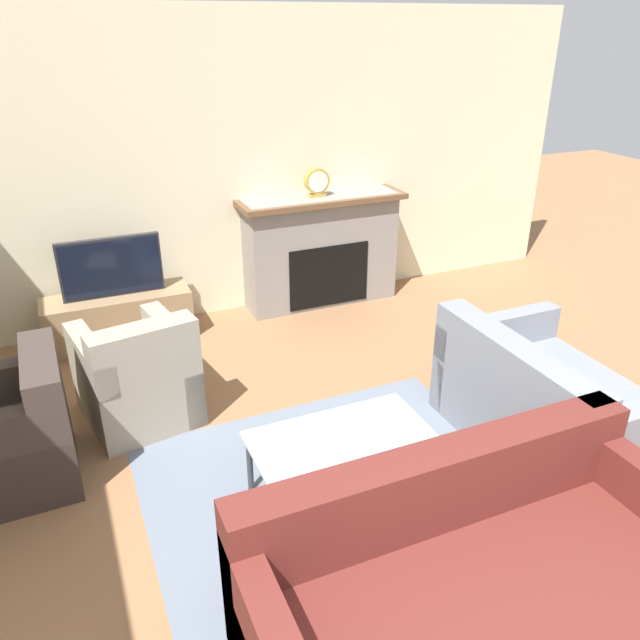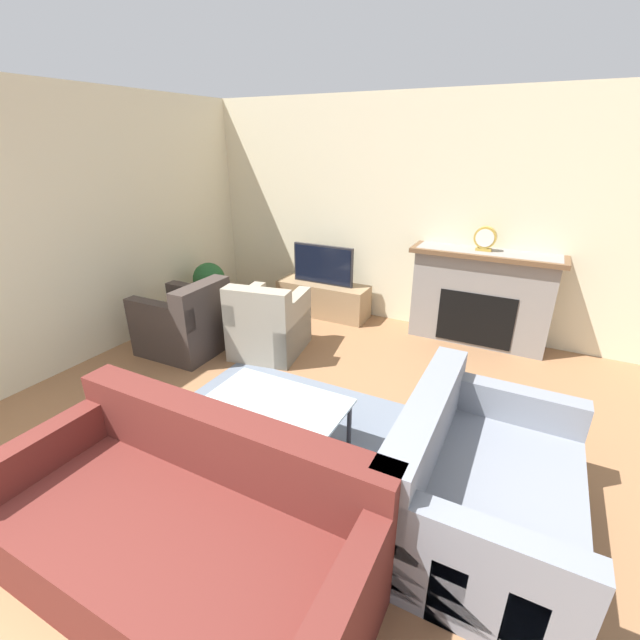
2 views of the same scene
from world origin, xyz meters
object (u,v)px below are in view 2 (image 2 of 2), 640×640
Objects in this scene: mantel_clock at (485,238)px; couch_loveseat at (478,489)px; couch_sectional at (187,532)px; tv at (323,265)px; potted_plant at (209,282)px; armchair_accent at (269,327)px; coffee_table at (277,405)px; armchair_by_window at (185,326)px.

couch_loveseat is at bearing -80.28° from mantel_clock.
tv is at bearing 106.23° from couch_sectional.
mantel_clock is (0.85, 3.76, 0.93)m from couch_sectional.
couch_loveseat reaches higher than potted_plant.
mantel_clock reaches higher than couch_sectional.
tv is 0.93× the size of armchair_accent.
couch_loveseat is 5.32× the size of mantel_clock.
mantel_clock is (-0.47, 2.74, 0.92)m from couch_loveseat.
armchair_accent is 1.62m from coffee_table.
couch_sectional is (1.07, -3.67, -0.41)m from tv.
armchair_by_window is 2.01m from coffee_table.
coffee_table is at bearing 61.84° from armchair_by_window.
tv is 3.17× the size of mantel_clock.
armchair_by_window is (-1.93, 2.01, 0.02)m from couch_sectional.
armchair_accent is 2.54m from mantel_clock.
armchair_accent is (-2.41, 1.38, 0.02)m from couch_loveseat.
armchair_accent is at bearing -91.09° from tv.
tv is at bearing -101.14° from armchair_accent.
armchair_accent reaches higher than potted_plant.
armchair_accent is 3.41× the size of mantel_clock.
couch_sectional is 1.47× the size of couch_loveseat.
armchair_by_window is at bearing 153.17° from coffee_table.
couch_sectional is at bearing 42.50° from armchair_by_window.
armchair_accent is 1.23× the size of potted_plant.
potted_plant is at bearing -156.23° from armchair_by_window.
couch_sectional and armchair_by_window have the same top height.
couch_sectional is 2.82× the size of potted_plant.
couch_loveseat is 1.56× the size of armchair_accent.
couch_loveseat is (1.32, 1.03, 0.00)m from couch_sectional.
coffee_table is (-0.14, 1.10, 0.09)m from couch_sectional.
potted_plant is at bearing 140.53° from coffee_table.
couch_sectional is 1.67m from couch_loveseat.
armchair_accent is (-1.09, 2.41, 0.02)m from couch_sectional.
mantel_clock is at bearing 2.79° from tv.
tv is 1.99m from mantel_clock.
armchair_by_window is 1.04m from potted_plant.
couch_loveseat is 1.46m from coffee_table.
armchair_by_window is 0.81× the size of coffee_table.
couch_loveseat is 1.35× the size of coffee_table.
tv is 1.14× the size of potted_plant.
couch_sectional reaches higher than potted_plant.
mantel_clock reaches higher than couch_loveseat.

